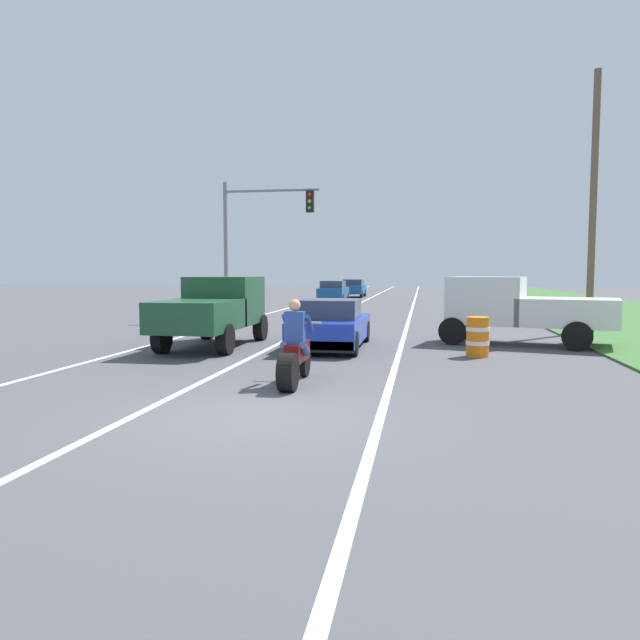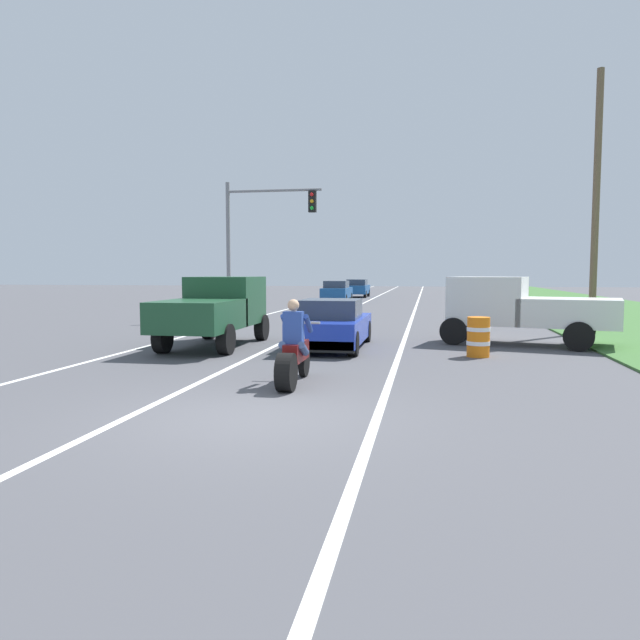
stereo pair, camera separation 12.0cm
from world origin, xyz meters
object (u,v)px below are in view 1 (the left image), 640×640
at_px(construction_barrel_nearest, 478,337).
at_px(construction_barrel_mid, 464,321).
at_px(motorcycle_with_rider, 295,354).
at_px(pickup_truck_left_lane_dark_green, 214,308).
at_px(construction_barrel_far, 462,313).
at_px(sports_car_blue, 331,326).
at_px(distant_car_far_ahead, 333,291).
at_px(traffic_light_mast_near, 254,229).
at_px(pickup_truck_right_shoulder_white, 519,307).
at_px(distant_car_further_ahead, 354,288).

relative_size(construction_barrel_nearest, construction_barrel_mid, 1.00).
xyz_separation_m(motorcycle_with_rider, construction_barrel_nearest, (3.72, 4.50, -0.09)).
bearing_deg(pickup_truck_left_lane_dark_green, construction_barrel_far, 47.93).
xyz_separation_m(sports_car_blue, distant_car_far_ahead, (-3.71, 25.28, 0.14)).
relative_size(construction_barrel_nearest, distant_car_far_ahead, 0.25).
xyz_separation_m(pickup_truck_left_lane_dark_green, traffic_light_mast_near, (-1.39, 8.94, 2.87)).
bearing_deg(pickup_truck_right_shoulder_white, traffic_light_mast_near, 145.23).
bearing_deg(distant_car_further_ahead, motorcycle_with_rider, -85.03).
height_order(pickup_truck_left_lane_dark_green, traffic_light_mast_near, traffic_light_mast_near).
relative_size(pickup_truck_left_lane_dark_green, construction_barrel_mid, 4.80).
relative_size(sports_car_blue, pickup_truck_right_shoulder_white, 0.84).
bearing_deg(construction_barrel_nearest, distant_car_further_ahead, 101.62).
distance_m(construction_barrel_nearest, construction_barrel_far, 9.05).
height_order(motorcycle_with_rider, sports_car_blue, motorcycle_with_rider).
bearing_deg(distant_car_further_ahead, sports_car_blue, -84.51).
height_order(pickup_truck_right_shoulder_white, construction_barrel_far, pickup_truck_right_shoulder_white).
distance_m(motorcycle_with_rider, distant_car_far_ahead, 31.07).
xyz_separation_m(pickup_truck_left_lane_dark_green, construction_barrel_nearest, (7.22, -0.83, -0.60)).
height_order(sports_car_blue, pickup_truck_right_shoulder_white, pickup_truck_right_shoulder_white).
relative_size(traffic_light_mast_near, construction_barrel_nearest, 6.00).
bearing_deg(construction_barrel_mid, distant_car_further_ahead, 103.38).
bearing_deg(distant_car_far_ahead, pickup_truck_left_lane_dark_green, -89.12).
bearing_deg(sports_car_blue, construction_barrel_nearest, -15.13).
bearing_deg(sports_car_blue, pickup_truck_left_lane_dark_green, -176.19).
distance_m(construction_barrel_nearest, distant_car_far_ahead, 27.41).
bearing_deg(motorcycle_with_rider, distant_car_further_ahead, 94.97).
bearing_deg(traffic_light_mast_near, construction_barrel_far, -4.74).
bearing_deg(sports_car_blue, distant_car_further_ahead, 95.49).
height_order(construction_barrel_mid, distant_car_far_ahead, distant_car_far_ahead).
height_order(sports_car_blue, construction_barrel_nearest, sports_car_blue).
distance_m(pickup_truck_right_shoulder_white, construction_barrel_far, 6.37).
height_order(construction_barrel_far, distant_car_further_ahead, distant_car_further_ahead).
relative_size(pickup_truck_right_shoulder_white, construction_barrel_mid, 5.14).
relative_size(motorcycle_with_rider, distant_car_far_ahead, 0.55).
relative_size(construction_barrel_nearest, construction_barrel_far, 1.00).
relative_size(pickup_truck_right_shoulder_white, construction_barrel_far, 5.14).
xyz_separation_m(construction_barrel_nearest, distant_car_further_ahead, (-7.13, 34.65, 0.27)).
distance_m(sports_car_blue, construction_barrel_mid, 5.39).
bearing_deg(pickup_truck_right_shoulder_white, sports_car_blue, -161.55).
bearing_deg(construction_barrel_far, pickup_truck_left_lane_dark_green, -132.07).
height_order(pickup_truck_right_shoulder_white, construction_barrel_mid, pickup_truck_right_shoulder_white).
height_order(motorcycle_with_rider, construction_barrel_nearest, motorcycle_with_rider).
distance_m(motorcycle_with_rider, construction_barrel_far, 14.10).
distance_m(pickup_truck_right_shoulder_white, construction_barrel_nearest, 3.21).
distance_m(sports_car_blue, distant_car_further_ahead, 33.76).
xyz_separation_m(traffic_light_mast_near, construction_barrel_nearest, (8.61, -9.77, -3.47)).
height_order(motorcycle_with_rider, distant_car_further_ahead, motorcycle_with_rider).
bearing_deg(distant_car_far_ahead, motorcycle_with_rider, -82.81).
xyz_separation_m(motorcycle_with_rider, pickup_truck_left_lane_dark_green, (-3.50, 5.33, 0.51)).
relative_size(sports_car_blue, traffic_light_mast_near, 0.72).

